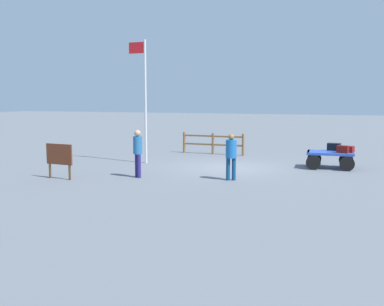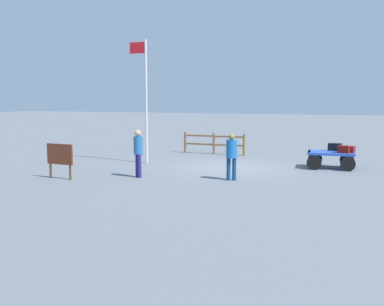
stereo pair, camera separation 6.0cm
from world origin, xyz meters
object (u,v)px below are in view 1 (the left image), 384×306
at_px(worker_trailing, 138,150).
at_px(flagpole, 144,93).
at_px(suitcase_dark, 334,147).
at_px(signboard, 59,156).
at_px(suitcase_grey, 348,149).
at_px(suitcase_tan, 343,149).
at_px(luggage_cart, 330,156).
at_px(worker_lead, 231,153).

bearing_deg(worker_trailing, flagpole, -67.85).
bearing_deg(worker_trailing, suitcase_dark, -141.41).
bearing_deg(suitcase_dark, signboard, 35.70).
distance_m(suitcase_dark, worker_trailing, 8.25).
bearing_deg(suitcase_grey, flagpole, 8.28).
height_order(suitcase_grey, worker_trailing, worker_trailing).
relative_size(suitcase_tan, flagpole, 0.10).
bearing_deg(luggage_cart, worker_lead, 53.11).
distance_m(suitcase_dark, signboard, 10.95).
xyz_separation_m(suitcase_dark, worker_lead, (3.15, 4.55, 0.13)).
distance_m(luggage_cart, worker_trailing, 7.85).
height_order(suitcase_tan, worker_lead, worker_lead).
bearing_deg(flagpole, luggage_cart, -171.13).
relative_size(luggage_cart, worker_trailing, 1.13).
relative_size(suitcase_dark, flagpole, 0.11).
height_order(luggage_cart, suitcase_dark, suitcase_dark).
bearing_deg(luggage_cart, suitcase_tan, 157.49).
bearing_deg(signboard, flagpole, -102.70).
xyz_separation_m(luggage_cart, suitcase_grey, (-0.68, -0.02, 0.32)).
distance_m(suitcase_dark, worker_lead, 5.54).
height_order(luggage_cart, worker_trailing, worker_trailing).
bearing_deg(suitcase_grey, signboard, 31.96).
bearing_deg(flagpole, suitcase_tan, -173.14).
height_order(suitcase_grey, flagpole, flagpole).
bearing_deg(suitcase_tan, suitcase_grey, -124.91).
relative_size(suitcase_dark, worker_trailing, 0.33).
xyz_separation_m(luggage_cart, worker_trailing, (6.32, 4.63, 0.51)).
bearing_deg(suitcase_tan, signboard, 31.37).
xyz_separation_m(suitcase_dark, worker_trailing, (6.45, 5.15, 0.16)).
relative_size(suitcase_tan, worker_lead, 0.32).
bearing_deg(signboard, luggage_cart, -146.18).
relative_size(suitcase_tan, signboard, 0.41).
bearing_deg(luggage_cart, flagpole, 8.87).
height_order(worker_lead, worker_trailing, worker_trailing).
relative_size(suitcase_dark, suitcase_grey, 1.04).
relative_size(worker_trailing, signboard, 1.38).
bearing_deg(worker_trailing, suitcase_tan, -147.14).
bearing_deg(worker_lead, worker_trailing, 10.27).
bearing_deg(suitcase_dark, suitcase_grey, 137.70).
distance_m(flagpole, signboard, 5.28).
height_order(suitcase_grey, suitcase_tan, suitcase_tan).
height_order(luggage_cart, suitcase_grey, suitcase_grey).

